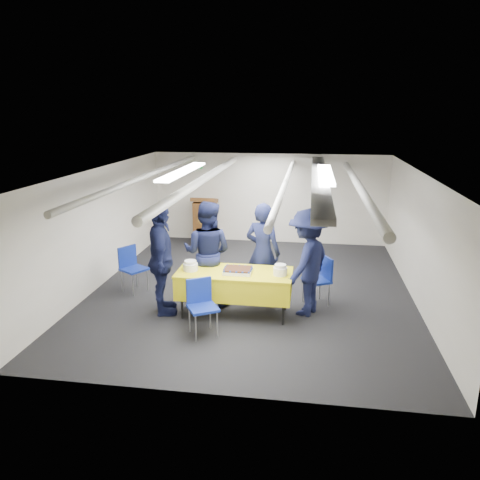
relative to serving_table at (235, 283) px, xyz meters
name	(u,v)px	position (x,y,z in m)	size (l,w,h in m)	color
ground	(252,290)	(0.15, 1.15, -0.56)	(7.00, 7.00, 0.00)	black
room_shell	(260,194)	(0.24, 1.56, 1.25)	(6.00, 7.00, 2.30)	silver
serving_table	(235,283)	(0.00, 0.00, 0.00)	(1.92, 0.83, 0.77)	black
sheet_cake	(238,270)	(0.07, -0.05, 0.25)	(0.48, 0.37, 0.09)	white
plate_stack_left	(190,266)	(-0.74, -0.05, 0.29)	(0.25, 0.25, 0.17)	white
plate_stack_right	(280,270)	(0.76, -0.05, 0.29)	(0.23, 0.23, 0.18)	white
podium	(205,220)	(-1.45, 4.20, 0.05)	(0.62, 0.53, 1.25)	brown
chair_near	(201,301)	(-0.40, -0.75, -0.03)	(0.58, 0.58, 0.87)	gray
chair_right	(321,276)	(1.44, 0.68, -0.03)	(0.56, 0.56, 0.87)	gray
chair_left	(131,264)	(-2.13, 0.78, -0.03)	(0.58, 0.58, 0.87)	gray
sailor_a	(263,252)	(0.40, 0.70, 0.35)	(0.66, 0.43, 1.81)	black
sailor_b	(207,253)	(-0.57, 0.47, 0.37)	(0.90, 0.70, 1.86)	black
sailor_c	(161,260)	(-1.22, -0.13, 0.39)	(1.11, 0.46, 1.90)	black
sailor_d	(307,262)	(1.19, 0.24, 0.35)	(1.18, 0.68, 1.82)	black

